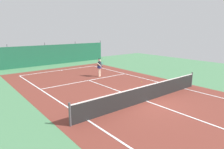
{
  "coord_description": "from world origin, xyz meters",
  "views": [
    {
      "loc": [
        -8.63,
        -7.44,
        4.17
      ],
      "look_at": [
        0.46,
        3.85,
        0.9
      ],
      "focal_mm": 31.78,
      "sensor_mm": 36.0,
      "label": 1
    }
  ],
  "objects_px": {
    "tennis_player": "(100,66)",
    "parked_car": "(25,57)",
    "tennis_ball_near_player": "(142,82)",
    "tennis_net": "(147,93)"
  },
  "relations": [
    {
      "from": "tennis_player",
      "to": "parked_car",
      "type": "relative_size",
      "value": 0.37
    },
    {
      "from": "tennis_ball_near_player",
      "to": "parked_car",
      "type": "bearing_deg",
      "value": 107.33
    },
    {
      "from": "tennis_ball_near_player",
      "to": "parked_car",
      "type": "relative_size",
      "value": 0.02
    },
    {
      "from": "tennis_player",
      "to": "tennis_ball_near_player",
      "type": "bearing_deg",
      "value": 84.25
    },
    {
      "from": "tennis_net",
      "to": "tennis_ball_near_player",
      "type": "xyz_separation_m",
      "value": [
        3.01,
        3.18,
        -0.48
      ]
    },
    {
      "from": "tennis_ball_near_player",
      "to": "parked_car",
      "type": "xyz_separation_m",
      "value": [
        -4.72,
        15.13,
        0.81
      ]
    },
    {
      "from": "tennis_ball_near_player",
      "to": "parked_car",
      "type": "distance_m",
      "value": 15.87
    },
    {
      "from": "tennis_player",
      "to": "parked_car",
      "type": "distance_m",
      "value": 11.79
    },
    {
      "from": "tennis_ball_near_player",
      "to": "parked_car",
      "type": "height_order",
      "value": "parked_car"
    },
    {
      "from": "tennis_net",
      "to": "tennis_player",
      "type": "bearing_deg",
      "value": 77.6
    }
  ]
}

